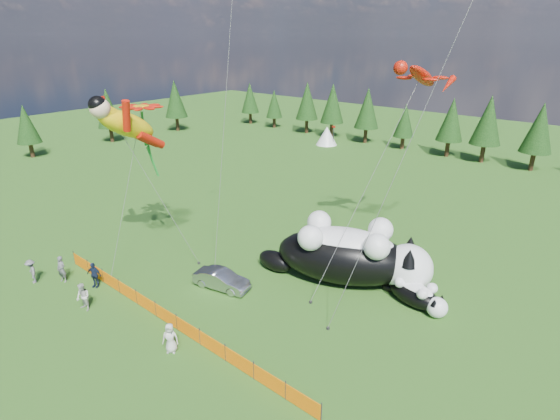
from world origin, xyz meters
name	(u,v)px	position (x,y,z in m)	size (l,w,h in m)	color
ground	(206,301)	(0.00, 0.00, 0.00)	(160.00, 160.00, 0.00)	#103C0B
safety_fence	(166,316)	(0.00, -3.00, 0.50)	(22.06, 0.06, 1.10)	#262626
tree_line	(460,129)	(0.00, 45.00, 4.00)	(90.00, 4.00, 8.00)	black
festival_tents	(540,171)	(11.00, 40.00, 1.40)	(50.00, 3.20, 2.80)	white
cat_large	(351,254)	(5.75, 7.94, 2.07)	(11.53, 7.40, 4.37)	black
cat_small	(417,294)	(10.45, 8.09, 0.81)	(4.68, 2.35, 1.70)	black
car	(221,280)	(-0.33, 1.71, 0.64)	(1.35, 3.88, 1.28)	#A4A4A8
spectator_a	(62,269)	(-9.28, -4.67, 0.94)	(0.69, 0.45, 1.89)	#5E5D62
spectator_b	(83,297)	(-4.94, -5.41, 0.91)	(0.88, 0.52, 1.82)	beige
spectator_c	(94,275)	(-6.96, -3.60, 0.90)	(1.06, 0.54, 1.80)	#15203A
spectator_d	(32,271)	(-10.71, -6.05, 0.86)	(1.11, 0.57, 1.72)	#5E5D62
spectator_e	(170,338)	(2.23, -4.34, 0.87)	(0.85, 0.55, 1.73)	beige
superhero_kite	(127,124)	(-7.11, 0.31, 10.30)	(5.66, 5.44, 12.93)	#E1BD0B
gecko_kite	(422,76)	(6.84, 13.66, 13.20)	(3.31, 12.72, 16.27)	#B81809
flower_kite	(141,109)	(-7.71, 1.91, 11.01)	(3.70, 6.50, 11.98)	#B81809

